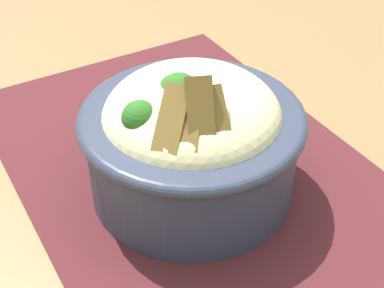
{
  "coord_description": "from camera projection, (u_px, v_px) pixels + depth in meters",
  "views": [
    {
      "loc": [
        -0.39,
        0.22,
        1.07
      ],
      "look_at": [
        -0.07,
        0.02,
        0.78
      ],
      "focal_mm": 52.5,
      "sensor_mm": 36.0,
      "label": 1
    }
  ],
  "objects": [
    {
      "name": "table",
      "position": [
        170.0,
        186.0,
        0.6
      ],
      "size": [
        1.33,
        0.98,
        0.73
      ],
      "color": "olive",
      "rests_on": "ground_plane"
    },
    {
      "name": "placemat",
      "position": [
        188.0,
        167.0,
        0.54
      ],
      "size": [
        0.47,
        0.32,
        0.0
      ],
      "primitive_type": "cube",
      "rotation": [
        0.0,
        0.0,
        -0.04
      ],
      "color": "#47191E",
      "rests_on": "table"
    },
    {
      "name": "bowl",
      "position": [
        192.0,
        136.0,
        0.48
      ],
      "size": [
        0.19,
        0.19,
        0.14
      ],
      "color": "#2D3347",
      "rests_on": "placemat"
    },
    {
      "name": "fork",
      "position": [
        143.0,
        130.0,
        0.58
      ],
      "size": [
        0.02,
        0.13,
        0.0
      ],
      "color": "silver",
      "rests_on": "placemat"
    }
  ]
}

